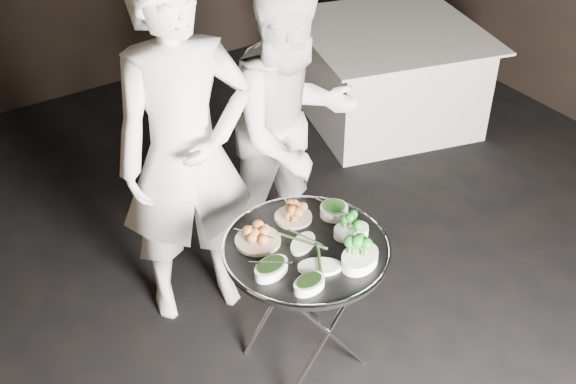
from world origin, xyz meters
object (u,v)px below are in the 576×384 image
waiter_left (186,155)px  dining_table (387,74)px  waiter_right (292,129)px  serving_tray (306,248)px  tray_stand (305,300)px

waiter_left → dining_table: (2.13, 0.99, -0.58)m
waiter_left → waiter_right: waiter_left is taller
serving_tray → dining_table: serving_tray is taller
serving_tray → waiter_left: waiter_left is taller
tray_stand → serving_tray: size_ratio=0.94×
dining_table → waiter_right: bearing=-147.7°
tray_stand → waiter_left: bearing=109.1°
serving_tray → waiter_right: size_ratio=0.45×
serving_tray → waiter_left: 0.75m
serving_tray → waiter_right: bearing=60.7°
waiter_right → dining_table: size_ratio=1.33×
waiter_right → dining_table: bearing=32.8°
waiter_left → dining_table: waiter_left is taller
tray_stand → serving_tray: 0.32m
serving_tray → dining_table: size_ratio=0.60×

